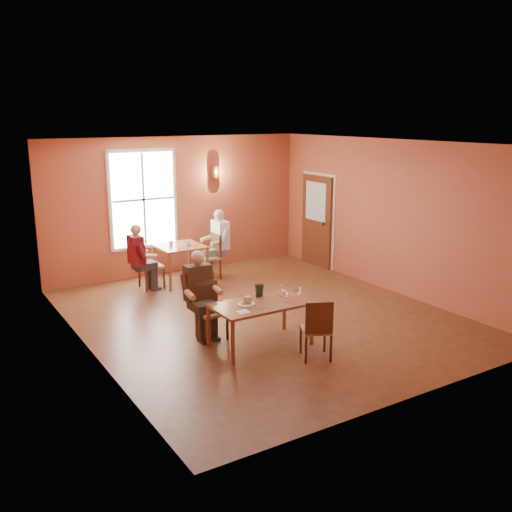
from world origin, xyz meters
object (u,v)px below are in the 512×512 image
chair_diner_white (208,257)px  diner_white (209,246)px  main_table (260,324)px  chair_diner_main (212,311)px  chair_diner_maroon (151,265)px  diner_main (212,298)px  second_table (180,264)px  diner_maroon (149,257)px  chair_empty (316,328)px

chair_diner_white → diner_white: 0.22m
main_table → chair_diner_main: (-0.50, 0.65, 0.11)m
diner_white → chair_diner_main: bearing=153.4°
chair_diner_maroon → chair_diner_white: bearing=90.0°
diner_main → second_table: (0.86, 3.10, -0.27)m
diner_white → chair_diner_maroon: 1.35m
second_table → chair_diner_white: bearing=0.0°
second_table → chair_diner_main: bearing=-105.6°
chair_diner_white → chair_diner_main: bearing=153.9°
main_table → diner_white: bearing=74.4°
second_table → chair_diner_white: (0.65, 0.00, 0.08)m
diner_maroon → diner_white: bearing=90.0°
diner_main → chair_diner_white: bearing=-115.9°
second_table → diner_white: (0.68, 0.00, 0.30)m
chair_diner_main → chair_empty: chair_empty is taller
chair_diner_maroon → diner_main: bearing=-3.8°
main_table → diner_main: diner_main is taller
chair_empty → diner_white: 4.55m
main_table → second_table: 3.73m
main_table → chair_empty: (0.45, -0.79, 0.11)m
chair_diner_main → chair_diner_white: chair_diner_white is taller
chair_diner_white → main_table: bearing=164.9°
chair_empty → diner_maroon: bearing=123.9°
diner_main → chair_diner_main: bearing=-90.0°
second_table → diner_maroon: size_ratio=0.69×
chair_empty → second_table: chair_empty is taller
diner_white → chair_empty: bearing=172.6°
second_table → diner_main: bearing=-105.4°
chair_empty → diner_maroon: 4.58m
chair_diner_main → chair_empty: 1.73m
second_table → diner_maroon: bearing=180.0°
chair_diner_main → chair_empty: size_ratio=0.99×
diner_maroon → second_table: bearing=90.0°
chair_empty → chair_diner_maroon: 4.57m
diner_main → second_table: size_ratio=1.47×
second_table → diner_white: 0.74m
main_table → chair_diner_main: chair_diner_main is taller
diner_main → second_table: diner_main is taller
diner_main → chair_diner_white: (1.51, 3.10, -0.19)m
diner_main → chair_empty: size_ratio=1.48×
chair_empty → chair_diner_white: size_ratio=0.94×
chair_diner_main → chair_diner_maroon: size_ratio=0.94×
main_table → chair_diner_maroon: bearing=94.5°
main_table → diner_white: diner_white is taller
chair_diner_main → chair_empty: (0.95, -1.44, 0.00)m
chair_diner_white → diner_white: diner_white is taller
chair_diner_main → chair_diner_white: bearing=-116.1°
chair_diner_main → diner_white: bearing=-116.6°
chair_diner_main → chair_diner_maroon: bearing=-93.8°
chair_diner_main → diner_main: 0.22m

